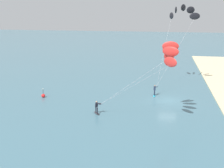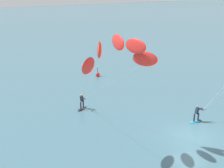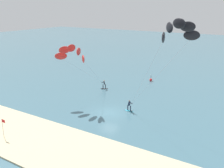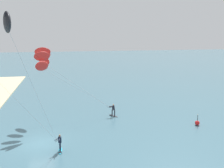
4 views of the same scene
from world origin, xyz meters
The scene contains 4 objects.
ground_plane centered at (0.00, 0.00, 0.00)m, with size 240.00×240.00×0.00m, color #426B7A.
kitesurfer_nearshore centered at (9.54, -1.78, 11.76)m, with size 10.31×6.86×13.47m.
kitesurfer_mid_water centered at (-6.79, 0.53, 7.70)m, with size 5.88×10.25×9.25m.
marker_buoy centered at (-1.64, 18.22, 0.30)m, with size 0.56×0.56×1.38m.
Camera 1 is at (-40.29, 1.03, 13.02)m, focal length 46.46 mm.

